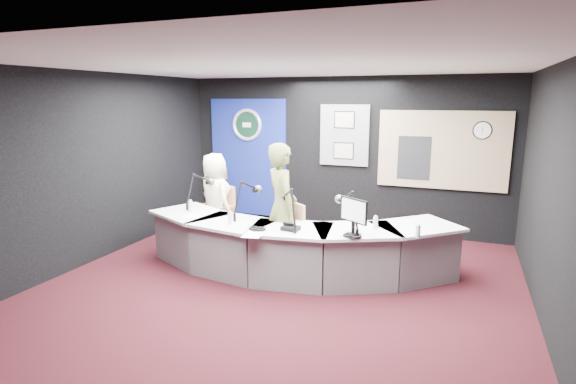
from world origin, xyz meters
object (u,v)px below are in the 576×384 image
at_px(person_woman, 282,208).
at_px(armchair_left, 216,216).
at_px(person_man, 215,198).
at_px(broadcast_desk, 291,247).
at_px(armchair_right, 282,238).

bearing_deg(person_woman, armchair_left, 21.83).
bearing_deg(person_man, broadcast_desk, -176.63).
distance_m(broadcast_desk, armchair_right, 0.21).
bearing_deg(person_man, armchair_left, -0.00).
bearing_deg(armchair_left, broadcast_desk, -6.14).
height_order(person_man, person_woman, person_woman).
relative_size(person_man, person_woman, 0.84).
height_order(broadcast_desk, person_man, person_man).
bearing_deg(person_man, person_woman, -177.15).
xyz_separation_m(broadcast_desk, person_woman, (-0.17, 0.07, 0.53)).
height_order(armchair_left, person_woman, person_woman).
distance_m(broadcast_desk, person_man, 1.91).
relative_size(broadcast_desk, person_man, 2.95).
relative_size(broadcast_desk, armchair_right, 4.84).
height_order(broadcast_desk, armchair_right, armchair_right).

